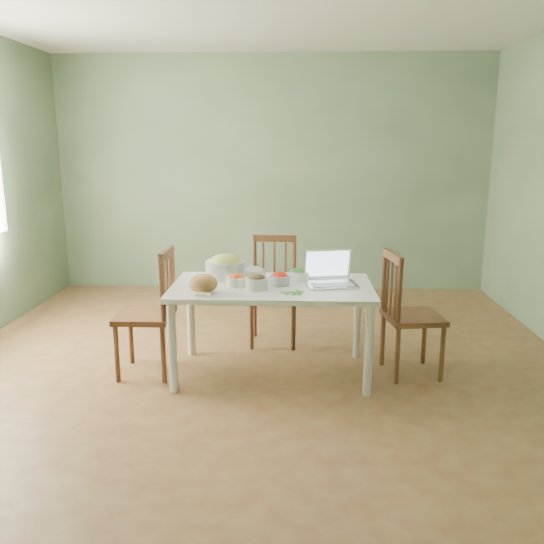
{
  "coord_description": "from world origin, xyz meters",
  "views": [
    {
      "loc": [
        0.27,
        -4.18,
        1.73
      ],
      "look_at": [
        0.11,
        -0.11,
        0.8
      ],
      "focal_mm": 37.53,
      "sensor_mm": 36.0,
      "label": 1
    }
  ],
  "objects_px": {
    "chair_right": "(413,314)",
    "laptop": "(332,269)",
    "dining_table": "(272,330)",
    "chair_far": "(273,292)",
    "bread_boule": "(203,283)",
    "bowl_squash": "(225,267)",
    "chair_left": "(145,312)"
  },
  "relations": [
    {
      "from": "bread_boule",
      "to": "dining_table",
      "type": "bearing_deg",
      "value": 25.56
    },
    {
      "from": "bread_boule",
      "to": "bowl_squash",
      "type": "distance_m",
      "value": 0.46
    },
    {
      "from": "dining_table",
      "to": "bread_boule",
      "type": "distance_m",
      "value": 0.67
    },
    {
      "from": "dining_table",
      "to": "chair_right",
      "type": "xyz_separation_m",
      "value": [
        1.06,
        0.05,
        0.12
      ]
    },
    {
      "from": "chair_right",
      "to": "chair_left",
      "type": "bearing_deg",
      "value": 83.46
    },
    {
      "from": "bread_boule",
      "to": "laptop",
      "type": "distance_m",
      "value": 0.94
    },
    {
      "from": "chair_left",
      "to": "dining_table",
      "type": "bearing_deg",
      "value": 91.87
    },
    {
      "from": "chair_right",
      "to": "laptop",
      "type": "relative_size",
      "value": 2.6
    },
    {
      "from": "dining_table",
      "to": "bread_boule",
      "type": "xyz_separation_m",
      "value": [
        -0.47,
        -0.23,
        0.41
      ]
    },
    {
      "from": "bread_boule",
      "to": "chair_right",
      "type": "bearing_deg",
      "value": 10.09
    },
    {
      "from": "dining_table",
      "to": "chair_far",
      "type": "relative_size",
      "value": 1.59
    },
    {
      "from": "chair_left",
      "to": "laptop",
      "type": "bearing_deg",
      "value": 91.44
    },
    {
      "from": "chair_left",
      "to": "bowl_squash",
      "type": "height_order",
      "value": "chair_left"
    },
    {
      "from": "dining_table",
      "to": "laptop",
      "type": "relative_size",
      "value": 4.08
    },
    {
      "from": "bowl_squash",
      "to": "laptop",
      "type": "distance_m",
      "value": 0.84
    },
    {
      "from": "bowl_squash",
      "to": "chair_far",
      "type": "bearing_deg",
      "value": 51.89
    },
    {
      "from": "chair_right",
      "to": "laptop",
      "type": "bearing_deg",
      "value": 85.29
    },
    {
      "from": "bread_boule",
      "to": "laptop",
      "type": "relative_size",
      "value": 0.56
    },
    {
      "from": "dining_table",
      "to": "laptop",
      "type": "bearing_deg",
      "value": 0.38
    },
    {
      "from": "dining_table",
      "to": "chair_far",
      "type": "distance_m",
      "value": 0.68
    },
    {
      "from": "dining_table",
      "to": "chair_left",
      "type": "relative_size",
      "value": 1.54
    },
    {
      "from": "dining_table",
      "to": "bread_boule",
      "type": "relative_size",
      "value": 7.3
    },
    {
      "from": "chair_left",
      "to": "bowl_squash",
      "type": "xyz_separation_m",
      "value": [
        0.58,
        0.25,
        0.3
      ]
    },
    {
      "from": "dining_table",
      "to": "bread_boule",
      "type": "height_order",
      "value": "bread_boule"
    },
    {
      "from": "chair_left",
      "to": "bread_boule",
      "type": "height_order",
      "value": "chair_left"
    },
    {
      "from": "chair_far",
      "to": "chair_right",
      "type": "relative_size",
      "value": 0.99
    },
    {
      "from": "bowl_squash",
      "to": "laptop",
      "type": "height_order",
      "value": "laptop"
    },
    {
      "from": "chair_left",
      "to": "laptop",
      "type": "relative_size",
      "value": 2.65
    },
    {
      "from": "chair_left",
      "to": "bowl_squash",
      "type": "bearing_deg",
      "value": 112.89
    },
    {
      "from": "bowl_squash",
      "to": "laptop",
      "type": "bearing_deg",
      "value": -14.75
    },
    {
      "from": "bread_boule",
      "to": "chair_far",
      "type": "bearing_deg",
      "value": 62.89
    },
    {
      "from": "chair_left",
      "to": "bread_boule",
      "type": "xyz_separation_m",
      "value": [
        0.48,
        -0.2,
        0.28
      ]
    }
  ]
}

